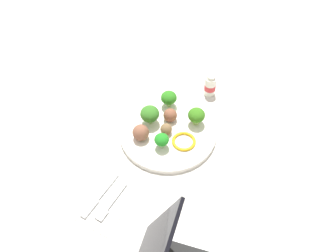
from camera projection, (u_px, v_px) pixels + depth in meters
ground_plane at (168, 134)px, 1.04m from camera, size 4.00×4.00×0.00m
plate at (168, 132)px, 1.04m from camera, size 0.28×0.28×0.02m
broccoli_floret_front_left at (196, 115)px, 1.02m from camera, size 0.05×0.05×0.05m
broccoli_floret_back_right at (150, 114)px, 1.02m from camera, size 0.06×0.06×0.06m
broccoli_floret_center at (169, 98)px, 1.07m from camera, size 0.05×0.05×0.05m
broccoli_floret_far_rim at (162, 140)px, 0.97m from camera, size 0.04×0.04×0.05m
meatball_mid_left at (141, 133)px, 0.99m from camera, size 0.05×0.05×0.05m
meatball_near_rim at (166, 129)px, 1.01m from camera, size 0.03×0.03×0.03m
meatball_mid_right at (170, 115)px, 1.04m from camera, size 0.04×0.04×0.04m
pepper_ring_far_rim at (184, 141)px, 1.00m from camera, size 0.08×0.08×0.01m
napkin at (107, 198)px, 0.90m from camera, size 0.17×0.13×0.01m
fork at (110, 203)px, 0.89m from camera, size 0.12×0.02×0.01m
knife at (99, 196)px, 0.90m from camera, size 0.15×0.02×0.01m
yogurt_bottle at (210, 86)px, 1.13m from camera, size 0.04×0.04×0.08m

